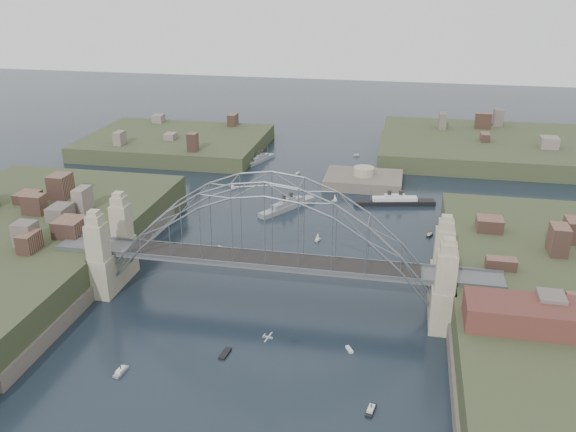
# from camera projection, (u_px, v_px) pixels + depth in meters

# --- Properties ---
(ground) EXTENTS (500.00, 500.00, 0.00)m
(ground) POSITION_uv_depth(u_px,v_px,m) (270.00, 299.00, 116.53)
(ground) COLOR black
(ground) RESTS_ON ground
(bridge) EXTENTS (84.00, 13.80, 24.60)m
(bridge) POSITION_uv_depth(u_px,v_px,m) (269.00, 240.00, 111.90)
(bridge) COLOR #545457
(bridge) RESTS_ON ground
(headland_nw) EXTENTS (60.00, 45.00, 9.00)m
(headland_nw) POSITION_uv_depth(u_px,v_px,m) (176.00, 148.00, 212.65)
(headland_nw) COLOR #323B21
(headland_nw) RESTS_ON ground
(headland_ne) EXTENTS (70.00, 55.00, 9.50)m
(headland_ne) POSITION_uv_depth(u_px,v_px,m) (486.00, 152.00, 207.19)
(headland_ne) COLOR #323B21
(headland_ne) RESTS_ON ground
(fort_island) EXTENTS (22.00, 16.00, 9.40)m
(fort_island) POSITION_uv_depth(u_px,v_px,m) (363.00, 186.00, 178.11)
(fort_island) COLOR #574F45
(fort_island) RESTS_ON ground
(wharf_shed) EXTENTS (20.00, 8.00, 4.00)m
(wharf_shed) POSITION_uv_depth(u_px,v_px,m) (533.00, 316.00, 92.09)
(wharf_shed) COLOR #592D26
(wharf_shed) RESTS_ON shore_east
(finger_pier) EXTENTS (4.00, 22.00, 1.40)m
(finger_pier) POSITION_uv_depth(u_px,v_px,m) (501.00, 423.00, 83.76)
(finger_pier) COLOR #545457
(finger_pier) RESTS_ON ground
(naval_cruiser_near) EXTENTS (12.38, 17.39, 5.71)m
(naval_cruiser_near) POSITION_uv_depth(u_px,v_px,m) (288.00, 206.00, 159.93)
(naval_cruiser_near) COLOR gray
(naval_cruiser_near) RESTS_ON ground
(naval_cruiser_far) EXTENTS (6.66, 13.63, 4.67)m
(naval_cruiser_far) POSITION_uv_depth(u_px,v_px,m) (261.00, 159.00, 199.54)
(naval_cruiser_far) COLOR gray
(naval_cruiser_far) RESTS_ON ground
(ocean_liner) EXTENTS (21.66, 7.29, 5.28)m
(ocean_liner) POSITION_uv_depth(u_px,v_px,m) (394.00, 202.00, 163.04)
(ocean_liner) COLOR black
(ocean_liner) RESTS_ON ground
(aeroplane) EXTENTS (1.53, 2.78, 0.40)m
(aeroplane) POSITION_uv_depth(u_px,v_px,m) (267.00, 337.00, 90.56)
(aeroplane) COLOR #A6AAAD
(small_boat_a) EXTENTS (2.12, 2.25, 1.43)m
(small_boat_a) POSITION_uv_depth(u_px,v_px,m) (221.00, 248.00, 137.03)
(small_boat_a) COLOR silver
(small_boat_a) RESTS_ON ground
(small_boat_b) EXTENTS (1.32, 2.03, 2.38)m
(small_boat_b) POSITION_uv_depth(u_px,v_px,m) (318.00, 237.00, 141.29)
(small_boat_b) COLOR silver
(small_boat_b) RESTS_ON ground
(small_boat_c) EXTENTS (1.42, 3.33, 0.45)m
(small_boat_c) POSITION_uv_depth(u_px,v_px,m) (225.00, 354.00, 99.84)
(small_boat_c) COLOR silver
(small_boat_c) RESTS_ON ground
(small_boat_d) EXTENTS (1.61, 2.24, 1.43)m
(small_boat_d) POSITION_uv_depth(u_px,v_px,m) (430.00, 235.00, 143.89)
(small_boat_d) COLOR silver
(small_boat_d) RESTS_ON ground
(small_boat_e) EXTENTS (2.79, 3.61, 2.38)m
(small_boat_e) POSITION_uv_depth(u_px,v_px,m) (232.00, 186.00, 175.32)
(small_boat_e) COLOR silver
(small_boat_e) RESTS_ON ground
(small_boat_f) EXTENTS (1.71, 1.01, 2.38)m
(small_boat_f) POSITION_uv_depth(u_px,v_px,m) (335.00, 198.00, 165.02)
(small_boat_f) COLOR silver
(small_boat_f) RESTS_ON ground
(small_boat_g) EXTENTS (1.50, 3.05, 1.43)m
(small_boat_g) POSITION_uv_depth(u_px,v_px,m) (371.00, 410.00, 86.89)
(small_boat_g) COLOR silver
(small_boat_g) RESTS_ON ground
(small_boat_h) EXTENTS (1.52, 2.23, 1.43)m
(small_boat_h) POSITION_uv_depth(u_px,v_px,m) (298.00, 173.00, 187.18)
(small_boat_h) COLOR silver
(small_boat_h) RESTS_ON ground
(small_boat_i) EXTENTS (1.25, 2.15, 1.43)m
(small_boat_i) POSITION_uv_depth(u_px,v_px,m) (434.00, 277.00, 124.16)
(small_boat_i) COLOR silver
(small_boat_i) RESTS_ON ground
(small_boat_j) EXTENTS (1.41, 3.19, 1.43)m
(small_boat_j) POSITION_uv_depth(u_px,v_px,m) (121.00, 371.00, 95.27)
(small_boat_j) COLOR silver
(small_boat_j) RESTS_ON ground
(small_boat_k) EXTENTS (2.12, 1.50, 1.43)m
(small_boat_k) POSITION_uv_depth(u_px,v_px,m) (356.00, 155.00, 205.38)
(small_boat_k) COLOR silver
(small_boat_k) RESTS_ON ground
(small_boat_l) EXTENTS (2.01, 2.38, 1.43)m
(small_boat_l) POSITION_uv_depth(u_px,v_px,m) (121.00, 225.00, 149.53)
(small_boat_l) COLOR silver
(small_boat_l) RESTS_ON ground
(small_boat_m) EXTENTS (1.52, 2.02, 0.45)m
(small_boat_m) POSITION_uv_depth(u_px,v_px,m) (349.00, 350.00, 100.91)
(small_boat_m) COLOR silver
(small_boat_m) RESTS_ON ground
(small_boat_n) EXTENTS (2.56, 1.72, 2.38)m
(small_boat_n) POSITION_uv_depth(u_px,v_px,m) (424.00, 170.00, 188.67)
(small_boat_n) COLOR silver
(small_boat_n) RESTS_ON ground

